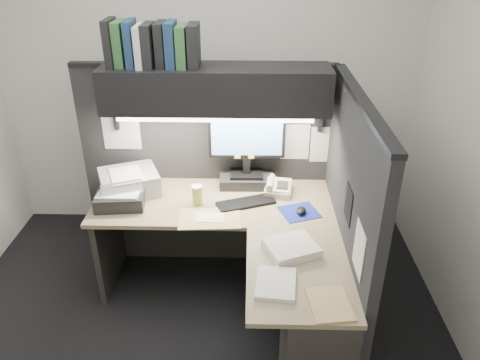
{
  "coord_description": "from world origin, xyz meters",
  "views": [
    {
      "loc": [
        0.36,
        -2.33,
        2.44
      ],
      "look_at": [
        0.3,
        0.51,
        0.93
      ],
      "focal_mm": 35.0,
      "sensor_mm": 36.0,
      "label": 1
    }
  ],
  "objects_px": {
    "printer": "(129,182)",
    "notebook_stack": "(121,198)",
    "monitor": "(247,156)",
    "keyboard": "(246,203)",
    "desk": "(258,284)",
    "coffee_cup": "(197,196)",
    "telephone": "(278,188)",
    "overhead_shelf": "(216,89)"
  },
  "relations": [
    {
      "from": "overhead_shelf",
      "to": "monitor",
      "type": "distance_m",
      "value": 0.58
    },
    {
      "from": "desk",
      "to": "coffee_cup",
      "type": "distance_m",
      "value": 0.76
    },
    {
      "from": "printer",
      "to": "overhead_shelf",
      "type": "bearing_deg",
      "value": -16.18
    },
    {
      "from": "printer",
      "to": "notebook_stack",
      "type": "bearing_deg",
      "value": -119.74
    },
    {
      "from": "telephone",
      "to": "notebook_stack",
      "type": "bearing_deg",
      "value": -162.01
    },
    {
      "from": "keyboard",
      "to": "telephone",
      "type": "distance_m",
      "value": 0.29
    },
    {
      "from": "telephone",
      "to": "printer",
      "type": "distance_m",
      "value": 1.1
    },
    {
      "from": "telephone",
      "to": "notebook_stack",
      "type": "xyz_separation_m",
      "value": [
        -1.12,
        -0.19,
        0.01
      ]
    },
    {
      "from": "keyboard",
      "to": "notebook_stack",
      "type": "bearing_deg",
      "value": 160.47
    },
    {
      "from": "coffee_cup",
      "to": "telephone",
      "type": "bearing_deg",
      "value": 16.84
    },
    {
      "from": "keyboard",
      "to": "telephone",
      "type": "bearing_deg",
      "value": 13.64
    },
    {
      "from": "desk",
      "to": "coffee_cup",
      "type": "relative_size",
      "value": 12.49
    },
    {
      "from": "overhead_shelf",
      "to": "keyboard",
      "type": "height_order",
      "value": "overhead_shelf"
    },
    {
      "from": "overhead_shelf",
      "to": "printer",
      "type": "xyz_separation_m",
      "value": [
        -0.65,
        -0.08,
        -0.69
      ]
    },
    {
      "from": "desk",
      "to": "notebook_stack",
      "type": "distance_m",
      "value": 1.14
    },
    {
      "from": "overhead_shelf",
      "to": "monitor",
      "type": "xyz_separation_m",
      "value": [
        0.21,
        0.06,
        -0.53
      ]
    },
    {
      "from": "notebook_stack",
      "to": "overhead_shelf",
      "type": "bearing_deg",
      "value": 20.73
    },
    {
      "from": "notebook_stack",
      "to": "telephone",
      "type": "bearing_deg",
      "value": 9.47
    },
    {
      "from": "overhead_shelf",
      "to": "monitor",
      "type": "bearing_deg",
      "value": 16.36
    },
    {
      "from": "overhead_shelf",
      "to": "monitor",
      "type": "height_order",
      "value": "overhead_shelf"
    },
    {
      "from": "monitor",
      "to": "keyboard",
      "type": "distance_m",
      "value": 0.37
    },
    {
      "from": "overhead_shelf",
      "to": "keyboard",
      "type": "xyz_separation_m",
      "value": [
        0.21,
        -0.23,
        -0.76
      ]
    },
    {
      "from": "overhead_shelf",
      "to": "notebook_stack",
      "type": "xyz_separation_m",
      "value": [
        -0.67,
        -0.25,
        -0.72
      ]
    },
    {
      "from": "desk",
      "to": "telephone",
      "type": "bearing_deg",
      "value": 77.7
    },
    {
      "from": "printer",
      "to": "notebook_stack",
      "type": "height_order",
      "value": "printer"
    },
    {
      "from": "desk",
      "to": "coffee_cup",
      "type": "bearing_deg",
      "value": 130.17
    },
    {
      "from": "printer",
      "to": "notebook_stack",
      "type": "distance_m",
      "value": 0.18
    },
    {
      "from": "desk",
      "to": "keyboard",
      "type": "distance_m",
      "value": 0.61
    },
    {
      "from": "overhead_shelf",
      "to": "telephone",
      "type": "bearing_deg",
      "value": -8.44
    },
    {
      "from": "monitor",
      "to": "keyboard",
      "type": "relative_size",
      "value": 1.46
    },
    {
      "from": "desk",
      "to": "notebook_stack",
      "type": "height_order",
      "value": "notebook_stack"
    },
    {
      "from": "monitor",
      "to": "telephone",
      "type": "xyz_separation_m",
      "value": [
        0.24,
        -0.13,
        -0.2
      ]
    },
    {
      "from": "keyboard",
      "to": "desk",
      "type": "bearing_deg",
      "value": -101.27
    },
    {
      "from": "telephone",
      "to": "coffee_cup",
      "type": "relative_size",
      "value": 1.51
    },
    {
      "from": "desk",
      "to": "overhead_shelf",
      "type": "relative_size",
      "value": 1.1
    },
    {
      "from": "keyboard",
      "to": "coffee_cup",
      "type": "bearing_deg",
      "value": 160.84
    },
    {
      "from": "desk",
      "to": "telephone",
      "type": "height_order",
      "value": "telephone"
    },
    {
      "from": "desk",
      "to": "telephone",
      "type": "xyz_separation_m",
      "value": [
        0.15,
        0.69,
        0.33
      ]
    },
    {
      "from": "desk",
      "to": "monitor",
      "type": "bearing_deg",
      "value": 96.15
    },
    {
      "from": "overhead_shelf",
      "to": "desk",
      "type": "bearing_deg",
      "value": -68.21
    },
    {
      "from": "monitor",
      "to": "notebook_stack",
      "type": "bearing_deg",
      "value": -161.22
    },
    {
      "from": "monitor",
      "to": "keyboard",
      "type": "bearing_deg",
      "value": -91.18
    }
  ]
}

